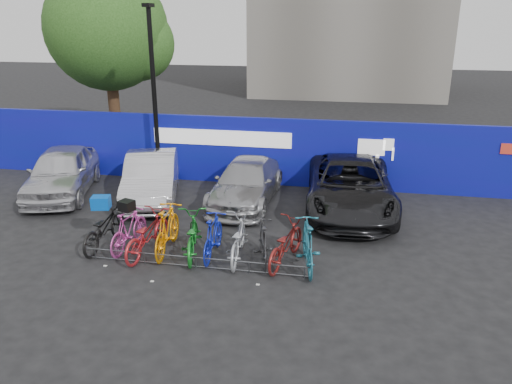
% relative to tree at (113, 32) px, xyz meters
% --- Properties ---
extents(ground, '(100.00, 100.00, 0.00)m').
position_rel_tree_xyz_m(ground, '(6.77, -10.06, -5.07)').
color(ground, black).
rests_on(ground, ground).
extents(hoarding, '(22.00, 0.18, 2.40)m').
position_rel_tree_xyz_m(hoarding, '(6.78, -4.06, -3.86)').
color(hoarding, '#0A1790').
rests_on(hoarding, ground).
extents(tree, '(5.40, 5.20, 7.80)m').
position_rel_tree_xyz_m(tree, '(0.00, 0.00, 0.00)').
color(tree, '#382314').
rests_on(tree, ground).
extents(lamppost, '(0.25, 0.50, 6.11)m').
position_rel_tree_xyz_m(lamppost, '(3.57, -4.66, -1.80)').
color(lamppost, black).
rests_on(lamppost, ground).
extents(bike_rack, '(5.60, 0.03, 0.30)m').
position_rel_tree_xyz_m(bike_rack, '(6.77, -10.66, -4.91)').
color(bike_rack, '#595B60').
rests_on(bike_rack, ground).
extents(car_0, '(3.11, 4.97, 1.58)m').
position_rel_tree_xyz_m(car_0, '(0.79, -6.35, -4.28)').
color(car_0, silver).
rests_on(car_0, ground).
extents(car_1, '(2.83, 4.80, 1.50)m').
position_rel_tree_xyz_m(car_1, '(3.93, -6.25, -4.32)').
color(car_1, '#B9B8BD').
rests_on(car_1, ground).
extents(car_2, '(1.98, 4.59, 1.32)m').
position_rel_tree_xyz_m(car_2, '(7.04, -5.95, -4.41)').
color(car_2, '#9B9B9F').
rests_on(car_2, ground).
extents(car_3, '(2.89, 5.74, 1.56)m').
position_rel_tree_xyz_m(car_3, '(10.33, -6.04, -4.29)').
color(car_3, black).
rests_on(car_3, ground).
extents(bike_0, '(0.82, 2.06, 1.07)m').
position_rel_tree_xyz_m(bike_0, '(4.07, -9.92, -4.54)').
color(bike_0, black).
rests_on(bike_0, ground).
extents(bike_1, '(0.70, 1.82, 1.07)m').
position_rel_tree_xyz_m(bike_1, '(4.77, -9.94, -4.53)').
color(bike_1, '#C7409E').
rests_on(bike_1, ground).
extents(bike_2, '(1.01, 2.14, 1.08)m').
position_rel_tree_xyz_m(bike_2, '(5.35, -10.14, -4.53)').
color(bike_2, '#AD2026').
rests_on(bike_2, ground).
extents(bike_3, '(0.70, 2.07, 1.23)m').
position_rel_tree_xyz_m(bike_3, '(5.81, -9.92, -4.46)').
color(bike_3, orange).
rests_on(bike_3, ground).
extents(bike_4, '(1.15, 2.14, 1.07)m').
position_rel_tree_xyz_m(bike_4, '(6.47, -9.99, -4.54)').
color(bike_4, '#157C21').
rests_on(bike_4, ground).
extents(bike_5, '(0.54, 1.82, 1.09)m').
position_rel_tree_xyz_m(bike_5, '(7.02, -9.95, -4.53)').
color(bike_5, '#1222BA').
rests_on(bike_5, ground).
extents(bike_6, '(0.85, 2.06, 1.06)m').
position_rel_tree_xyz_m(bike_6, '(7.65, -9.98, -4.54)').
color(bike_6, '#A9ADB1').
rests_on(bike_6, ground).
extents(bike_7, '(0.89, 1.78, 1.03)m').
position_rel_tree_xyz_m(bike_7, '(8.29, -10.00, -4.56)').
color(bike_7, '#292A2C').
rests_on(bike_7, ground).
extents(bike_8, '(1.20, 2.14, 1.06)m').
position_rel_tree_xyz_m(bike_8, '(8.84, -10.00, -4.54)').
color(bike_8, maroon).
rests_on(bike_8, ground).
extents(bike_9, '(0.93, 2.07, 1.20)m').
position_rel_tree_xyz_m(bike_9, '(9.39, -10.13, -4.47)').
color(bike_9, '#1F687E').
rests_on(bike_9, ground).
extents(cargo_crate, '(0.52, 0.44, 0.32)m').
position_rel_tree_xyz_m(cargo_crate, '(4.07, -9.92, -3.84)').
color(cargo_crate, '#0349B4').
rests_on(cargo_crate, bike_0).
extents(cargo_topcase, '(0.43, 0.41, 0.26)m').
position_rel_tree_xyz_m(cargo_topcase, '(4.77, -9.94, -3.87)').
color(cargo_topcase, black).
rests_on(cargo_topcase, bike_1).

